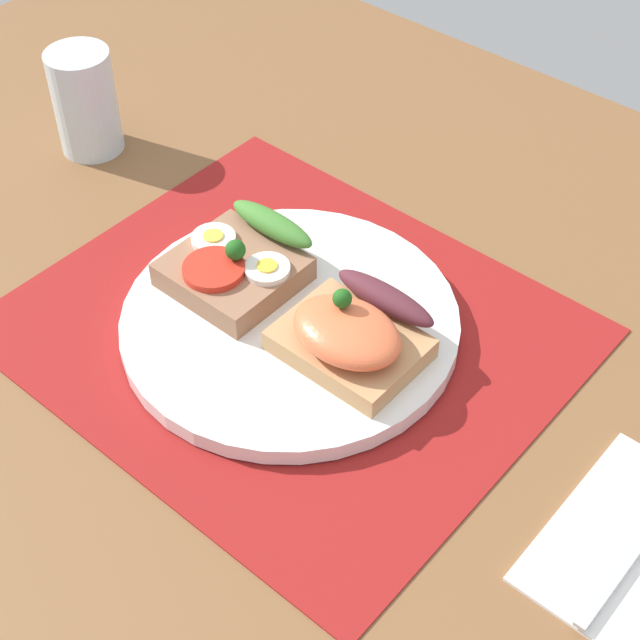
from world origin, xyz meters
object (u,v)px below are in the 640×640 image
sandwich_salmon (352,334)px  drinking_glass (85,102)px  plate (290,322)px  sandwich_egg_tomato (235,265)px

sandwich_salmon → drinking_glass: drinking_glass is taller
drinking_glass → plate: bearing=-11.3°
sandwich_egg_tomato → drinking_glass: size_ratio=1.07×
drinking_glass → sandwich_salmon: bearing=-9.5°
plate → sandwich_salmon: size_ratio=2.52×
sandwich_egg_tomato → sandwich_salmon: sandwich_salmon is taller
plate → drinking_glass: 31.22cm
sandwich_egg_tomato → sandwich_salmon: (11.81, -0.24, 0.51)cm
sandwich_egg_tomato → plate: bearing=-2.5°
plate → sandwich_salmon: sandwich_salmon is taller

